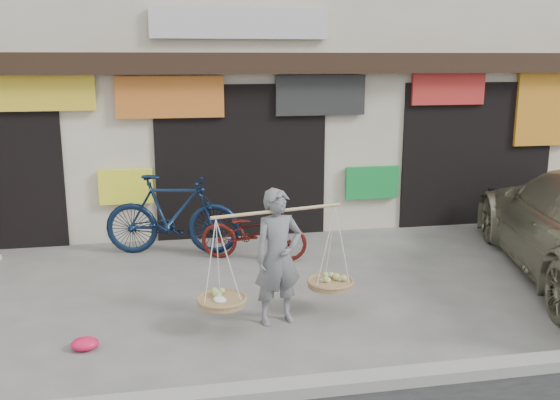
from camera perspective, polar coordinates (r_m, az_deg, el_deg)
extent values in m
plane|color=slate|center=(8.06, -0.04, -10.09)|extent=(70.00, 70.00, 0.00)
cube|color=gray|center=(6.28, 3.60, -16.58)|extent=(70.00, 0.25, 0.12)
cube|color=beige|center=(13.86, -5.37, 14.32)|extent=(14.00, 6.00, 7.00)
cube|color=black|center=(10.72, -3.56, 12.37)|extent=(14.00, 0.35, 0.35)
cube|color=black|center=(11.26, -3.71, 3.71)|extent=(3.00, 0.60, 2.70)
cube|color=black|center=(12.64, 17.01, 4.18)|extent=(3.00, 0.60, 2.70)
cube|color=yellow|center=(10.86, -20.78, 9.20)|extent=(1.60, 0.08, 0.60)
cube|color=orange|center=(10.72, -10.02, 9.26)|extent=(1.80, 0.08, 0.70)
cube|color=#282828|center=(11.08, 3.73, 9.54)|extent=(1.60, 0.08, 0.70)
cube|color=red|center=(11.92, 15.14, 9.84)|extent=(1.40, 0.08, 0.60)
cube|color=orange|center=(12.94, 23.09, 7.70)|extent=(1.20, 0.08, 1.40)
cube|color=#FFFB31|center=(10.93, -13.91, 1.20)|extent=(0.90, 0.08, 0.60)
cube|color=green|center=(11.58, 8.40, 1.58)|extent=(1.00, 0.08, 0.60)
cube|color=silver|center=(10.81, -3.66, 15.82)|extent=(3.00, 0.08, 0.50)
imported|color=slate|center=(7.45, -0.17, -5.23)|extent=(0.68, 0.52, 1.66)
cylinder|color=tan|center=(7.29, -0.18, -1.01)|extent=(1.62, 0.40, 0.04)
cylinder|color=#9C764A|center=(7.36, -5.34, -9.23)|extent=(0.56, 0.56, 0.07)
ellipsoid|color=#A5BF66|center=(7.34, -5.35, -8.79)|extent=(0.39, 0.39, 0.10)
cylinder|color=#9C764A|center=(7.90, 4.63, -7.65)|extent=(0.56, 0.56, 0.07)
ellipsoid|color=#A5BF66|center=(7.88, 4.64, -7.24)|extent=(0.39, 0.39, 0.10)
imported|color=#0E1C34|center=(10.26, -9.81, -1.33)|extent=(2.27, 1.06, 1.32)
imported|color=#4D110D|center=(9.89, -2.42, -2.96)|extent=(1.79, 1.10, 0.89)
cube|color=black|center=(12.48, 22.24, -0.08)|extent=(1.66, 0.55, 0.45)
cube|color=silver|center=(12.56, 22.10, -0.45)|extent=(0.44, 0.14, 0.12)
ellipsoid|color=#E61547|center=(7.36, -17.41, -12.44)|extent=(0.31, 0.25, 0.14)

